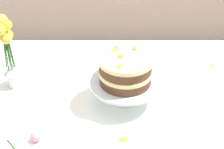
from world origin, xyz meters
TOP-DOWN VIEW (x-y plane):
  - dining_table at (0.00, -0.03)m, footprint 1.40×1.00m
  - linen_napkin at (0.09, -0.03)m, footprint 0.36×0.36m
  - cake_stand at (0.09, -0.03)m, footprint 0.29×0.29m
  - layer_cake at (0.09, -0.03)m, footprint 0.22×0.22m
  - flower_vase at (-0.40, 0.08)m, footprint 0.09×0.09m
  - fallen_rose at (-0.24, -0.27)m, footprint 0.13×0.13m
  - loose_petal_0 at (0.08, -0.26)m, footprint 0.04×0.03m
  - loose_petal_1 at (0.53, 0.24)m, footprint 0.02×0.03m

SIDE VIEW (x-z plane):
  - dining_table at x=0.00m, z-range 0.28..1.02m
  - linen_napkin at x=0.09m, z-range 0.74..0.74m
  - loose_petal_0 at x=0.08m, z-range 0.74..0.74m
  - loose_petal_1 at x=0.53m, z-range 0.74..0.74m
  - fallen_rose at x=-0.24m, z-range 0.74..0.78m
  - cake_stand at x=0.09m, z-range 0.77..0.87m
  - layer_cake at x=0.09m, z-range 0.84..0.96m
  - flower_vase at x=-0.40m, z-range 0.75..1.09m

